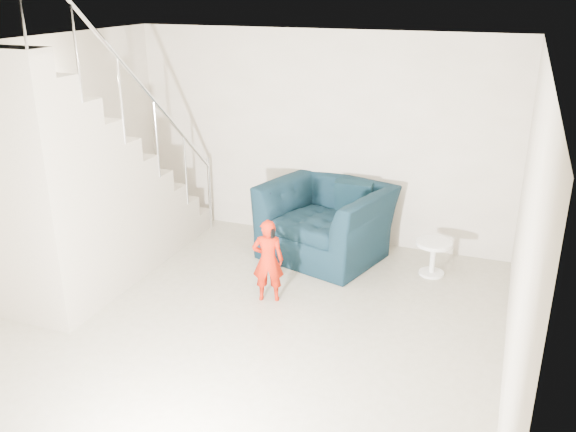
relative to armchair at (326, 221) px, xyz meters
The scene contains 12 objects.
floor 2.22m from the armchair, 97.72° to the right, with size 5.50×5.50×0.00m, color gray.
ceiling 3.12m from the armchair, 97.72° to the right, with size 5.50×5.50×0.00m, color silver.
back_wall 1.11m from the armchair, 116.09° to the left, with size 5.00×5.00×0.00m, color #B2A691.
left_wall 3.64m from the armchair, 142.35° to the right, with size 5.50×5.50×0.00m, color #B2A691.
right_wall 3.21m from the armchair, 44.29° to the right, with size 5.50×5.50×0.00m, color #B2A691.
armchair is the anchor object (origin of this frame).
toddler 1.34m from the armchair, 100.04° to the right, with size 0.34×0.22×0.92m, color #AF0605.
side_table 1.35m from the armchair, ahead, with size 0.42×0.42×0.42m.
staircase 2.84m from the armchair, 145.03° to the right, with size 1.02×3.03×3.62m.
cushion 0.47m from the armchair, 46.78° to the left, with size 0.47×0.13×0.45m, color black.
throw 0.65m from the armchair, behind, with size 0.05×0.50×0.56m, color black.
phone 1.42m from the armchair, 96.42° to the right, with size 0.02×0.05×0.10m, color black.
Camera 1 is at (2.32, -4.57, 3.21)m, focal length 38.00 mm.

